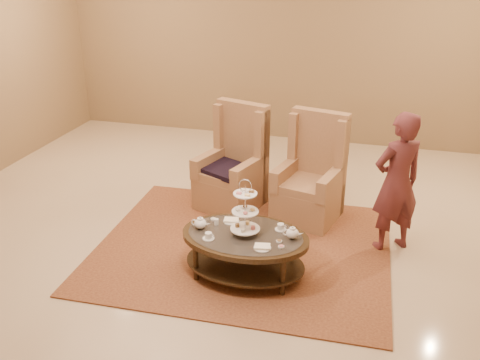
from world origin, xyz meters
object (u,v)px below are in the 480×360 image
(armchair_left, at_px, (234,172))
(armchair_right, at_px, (311,184))
(person, at_px, (397,183))
(tea_table, at_px, (245,242))

(armchair_left, distance_m, armchair_right, 1.00)
(armchair_left, height_order, armchair_right, armchair_left)
(armchair_right, relative_size, person, 0.83)
(tea_table, height_order, armchair_right, armchair_right)
(armchair_right, bearing_deg, tea_table, -92.78)
(armchair_right, bearing_deg, person, -14.05)
(tea_table, xyz_separation_m, person, (1.41, 0.97, 0.39))
(armchair_right, bearing_deg, armchair_left, -170.55)
(armchair_left, relative_size, armchair_right, 1.01)
(armchair_left, height_order, person, person)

